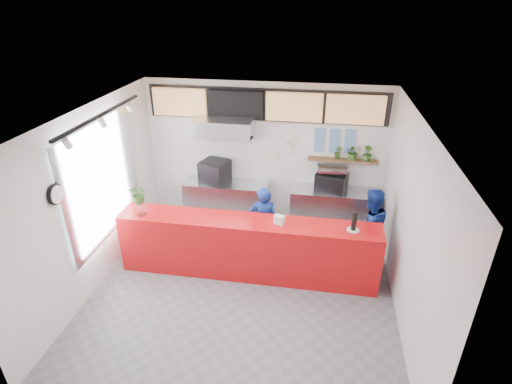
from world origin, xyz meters
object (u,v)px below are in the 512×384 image
Objects in this scene: service_counter at (248,247)px; espresso_machine at (331,182)px; staff_right at (369,229)px; panini_oven at (215,172)px; staff_center at (263,223)px; pepper_mill at (354,221)px.

espresso_machine is (1.41, 1.80, 0.54)m from service_counter.
espresso_machine is at bearing -87.17° from staff_right.
service_counter is at bearing -42.92° from panini_oven.
espresso_machine is 0.41× the size of staff_center.
panini_oven is at bearing -47.90° from staff_right.
service_counter is 1.89m from pepper_mill.
panini_oven is 3.33m from pepper_mill.
staff_right is at bearing 16.43° from service_counter.
panini_oven is (-1.04, 1.80, 0.59)m from service_counter.
staff_right reaches higher than pepper_mill.
staff_right is 0.88m from pepper_mill.
espresso_machine is 1.40m from staff_right.
espresso_machine reaches higher than service_counter.
panini_oven is at bearing -162.50° from espresso_machine.
espresso_machine is 1.86m from pepper_mill.
pepper_mill is (2.79, -1.82, 0.14)m from panini_oven.
service_counter is 14.06× the size of pepper_mill.
staff_center is at bearing -117.64° from espresso_machine.
staff_center is at bearing -27.73° from panini_oven.
staff_center is at bearing 72.49° from service_counter.
staff_center is 4.54× the size of pepper_mill.
staff_center reaches higher than pepper_mill.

